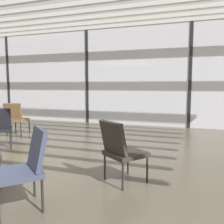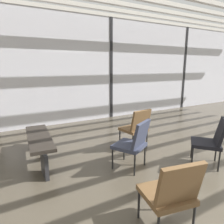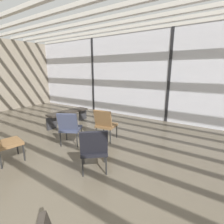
{
  "view_description": "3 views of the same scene",
  "coord_description": "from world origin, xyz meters",
  "px_view_note": "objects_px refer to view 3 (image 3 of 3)",
  "views": [
    {
      "loc": [
        3.68,
        -2.72,
        1.34
      ],
      "look_at": [
        1.43,
        3.75,
        0.57
      ],
      "focal_mm": 38.6,
      "sensor_mm": 36.0,
      "label": 1
    },
    {
      "loc": [
        -3.36,
        -0.88,
        1.74
      ],
      "look_at": [
        -0.68,
        3.89,
        0.5
      ],
      "focal_mm": 32.5,
      "sensor_mm": 36.0,
      "label": 2
    },
    {
      "loc": [
        1.61,
        -0.91,
        1.85
      ],
      "look_at": [
        -1.08,
        3.14,
        0.63
      ],
      "focal_mm": 26.47,
      "sensor_mm": 36.0,
      "label": 3
    }
  ],
  "objects_px": {
    "parked_airplane": "(175,71)",
    "lounge_chair_0": "(105,123)",
    "lounge_chair_2": "(70,126)",
    "waiting_bench": "(68,114)",
    "lounge_chair_1": "(2,140)",
    "lounge_chair_3": "(94,148)"
  },
  "relations": [
    {
      "from": "lounge_chair_2",
      "to": "waiting_bench",
      "type": "height_order",
      "value": "lounge_chair_2"
    },
    {
      "from": "lounge_chair_2",
      "to": "waiting_bench",
      "type": "xyz_separation_m",
      "value": [
        -1.35,
        1.16,
        -0.13
      ]
    },
    {
      "from": "lounge_chair_3",
      "to": "waiting_bench",
      "type": "relative_size",
      "value": 0.51
    },
    {
      "from": "parked_airplane",
      "to": "lounge_chair_0",
      "type": "distance_m",
      "value": 7.7
    },
    {
      "from": "lounge_chair_1",
      "to": "waiting_bench",
      "type": "height_order",
      "value": "lounge_chair_1"
    },
    {
      "from": "lounge_chair_1",
      "to": "lounge_chair_0",
      "type": "bearing_deg",
      "value": -106.77
    },
    {
      "from": "lounge_chair_3",
      "to": "lounge_chair_0",
      "type": "bearing_deg",
      "value": -102.74
    },
    {
      "from": "lounge_chair_1",
      "to": "lounge_chair_2",
      "type": "height_order",
      "value": "same"
    },
    {
      "from": "lounge_chair_0",
      "to": "waiting_bench",
      "type": "distance_m",
      "value": 1.98
    },
    {
      "from": "lounge_chair_2",
      "to": "lounge_chair_3",
      "type": "height_order",
      "value": "same"
    },
    {
      "from": "parked_airplane",
      "to": "lounge_chair_0",
      "type": "height_order",
      "value": "parked_airplane"
    },
    {
      "from": "lounge_chair_0",
      "to": "lounge_chair_1",
      "type": "xyz_separation_m",
      "value": [
        -1.06,
        -2.06,
        0.0
      ]
    },
    {
      "from": "lounge_chair_1",
      "to": "parked_airplane",
      "type": "bearing_deg",
      "value": -85.07
    },
    {
      "from": "lounge_chair_0",
      "to": "lounge_chair_1",
      "type": "relative_size",
      "value": 1.0
    },
    {
      "from": "parked_airplane",
      "to": "lounge_chair_2",
      "type": "relative_size",
      "value": 13.69
    },
    {
      "from": "lounge_chair_1",
      "to": "waiting_bench",
      "type": "distance_m",
      "value": 2.64
    },
    {
      "from": "lounge_chair_0",
      "to": "lounge_chair_2",
      "type": "height_order",
      "value": "same"
    },
    {
      "from": "lounge_chair_1",
      "to": "lounge_chair_2",
      "type": "distance_m",
      "value": 1.42
    },
    {
      "from": "lounge_chair_0",
      "to": "lounge_chair_3",
      "type": "height_order",
      "value": "same"
    },
    {
      "from": "waiting_bench",
      "to": "lounge_chair_2",
      "type": "bearing_deg",
      "value": -126.28
    },
    {
      "from": "lounge_chair_1",
      "to": "lounge_chair_3",
      "type": "bearing_deg",
      "value": -145.78
    },
    {
      "from": "lounge_chair_1",
      "to": "lounge_chair_2",
      "type": "bearing_deg",
      "value": -99.39
    }
  ]
}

